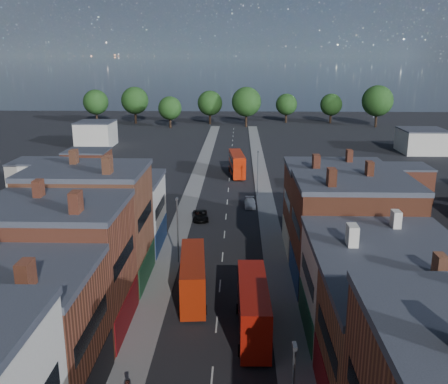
# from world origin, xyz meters

# --- Properties ---
(pavement_west) EXTENTS (3.00, 200.00, 0.12)m
(pavement_west) POSITION_xyz_m (-6.50, 50.00, 0.06)
(pavement_west) COLOR gray
(pavement_west) RESTS_ON ground
(pavement_east) EXTENTS (3.00, 200.00, 0.12)m
(pavement_east) POSITION_xyz_m (6.50, 50.00, 0.06)
(pavement_east) COLOR gray
(pavement_east) RESTS_ON ground
(terrace_east) EXTENTS (12.00, 80.00, 12.24)m
(terrace_east) POSITION_xyz_m (14.00, 0.00, 6.12)
(terrace_east) COLOR brown
(terrace_east) RESTS_ON ground
(lamp_post_2) EXTENTS (0.25, 0.70, 8.12)m
(lamp_post_2) POSITION_xyz_m (-5.20, 30.00, 4.70)
(lamp_post_2) COLOR slate
(lamp_post_2) RESTS_ON ground
(lamp_post_3) EXTENTS (0.25, 0.70, 8.12)m
(lamp_post_3) POSITION_xyz_m (5.20, 60.00, 4.70)
(lamp_post_3) COLOR slate
(lamp_post_3) RESTS_ON ground
(bus_0) EXTENTS (3.32, 10.66, 4.53)m
(bus_0) POSITION_xyz_m (-2.62, 21.08, 2.44)
(bus_0) COLOR #A72309
(bus_0) RESTS_ON ground
(bus_1) EXTENTS (2.98, 11.01, 4.73)m
(bus_1) POSITION_xyz_m (3.29, 14.61, 2.55)
(bus_1) COLOR #A51409
(bus_1) RESTS_ON ground
(bus_2) EXTENTS (3.61, 11.11, 4.71)m
(bus_2) POSITION_xyz_m (1.50, 75.52, 2.54)
(bus_2) COLOR #B52108
(bus_2) RESTS_ON ground
(car_2) EXTENTS (2.79, 5.00, 1.32)m
(car_2) POSITION_xyz_m (-3.80, 46.32, 0.66)
(car_2) COLOR black
(car_2) RESTS_ON ground
(car_3) EXTENTS (1.85, 4.45, 1.28)m
(car_3) POSITION_xyz_m (3.80, 53.41, 0.64)
(car_3) COLOR silver
(car_3) RESTS_ON ground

